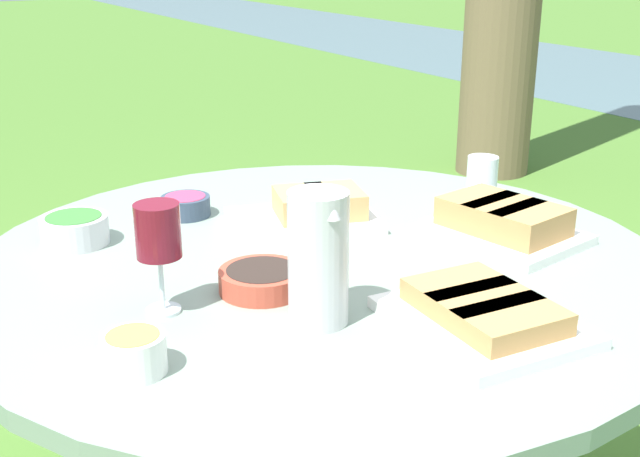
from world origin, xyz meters
TOP-DOWN VIEW (x-y plane):
  - dining_table at (0.00, 0.00)m, footprint 1.39×1.39m
  - water_pitcher at (0.25, -0.15)m, footprint 0.11×0.10m
  - wine_glass at (0.08, -0.36)m, footprint 0.08×0.08m
  - platter_bread_main at (-0.18, 0.08)m, footprint 0.30×0.37m
  - platter_charcuterie at (0.40, 0.07)m, footprint 0.32×0.27m
  - platter_sandwich_side at (0.10, 0.38)m, footprint 0.35×0.30m
  - bowl_fries at (0.26, -0.46)m, footprint 0.09×0.09m
  - bowl_salad at (-0.32, -0.40)m, footprint 0.14×0.14m
  - bowl_olives at (0.09, -0.17)m, footprint 0.16×0.16m
  - bowl_dip_red at (-0.37, -0.14)m, footprint 0.11×0.11m
  - cup_water_near at (-0.14, 0.54)m, footprint 0.07×0.07m

SIDE VIEW (x-z plane):
  - dining_table at x=0.00m, z-range 0.29..1.07m
  - bowl_olives at x=0.09m, z-range 0.78..0.82m
  - platter_charcuterie at x=0.40m, z-range 0.77..0.83m
  - bowl_dip_red at x=-0.37m, z-range 0.78..0.83m
  - platter_bread_main at x=-0.18m, z-range 0.77..0.84m
  - bowl_fries at x=0.26m, z-range 0.78..0.84m
  - bowl_salad at x=-0.32m, z-range 0.78..0.84m
  - platter_sandwich_side at x=0.10m, z-range 0.77..0.85m
  - cup_water_near at x=-0.14m, z-range 0.78..0.88m
  - water_pitcher at x=0.25m, z-range 0.78..1.00m
  - wine_glass at x=0.08m, z-range 0.82..1.01m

